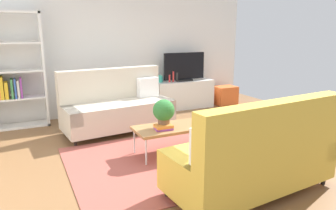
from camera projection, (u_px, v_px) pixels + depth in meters
ground_plane at (167, 156)px, 4.54m from camera, size 7.68×7.68×0.00m
wall_far at (111, 46)px, 6.66m from camera, size 6.40×0.12×2.90m
area_rug at (175, 159)px, 4.45m from camera, size 2.90×2.20×0.01m
couch_beige at (117, 107)px, 5.63m from camera, size 1.98×1.03×1.10m
couch_green at (254, 156)px, 3.41m from camera, size 1.96×0.99×1.10m
coffee_table at (172, 128)px, 4.55m from camera, size 1.10×0.56×0.42m
tv_console at (183, 94)px, 7.28m from camera, size 1.40×0.44×0.64m
tv at (184, 67)px, 7.12m from camera, size 1.00×0.20×0.64m
bookshelf at (10, 75)px, 5.67m from camera, size 1.10×0.36×2.10m
storage_trunk at (225, 95)px, 7.68m from camera, size 0.52×0.40×0.44m
potted_plant at (164, 112)px, 4.41m from camera, size 0.31×0.31×0.41m
table_book_0 at (164, 128)px, 4.40m from camera, size 0.26×0.21×0.03m
table_book_1 at (164, 126)px, 4.39m from camera, size 0.25×0.19×0.04m
vase_0 at (160, 79)px, 6.99m from camera, size 0.14×0.14×0.16m
bottle_0 at (169, 78)px, 6.99m from camera, size 0.04×0.04×0.17m
bottle_1 at (173, 77)px, 7.03m from camera, size 0.04×0.04×0.24m
bottle_2 at (177, 77)px, 7.07m from camera, size 0.06×0.06×0.21m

